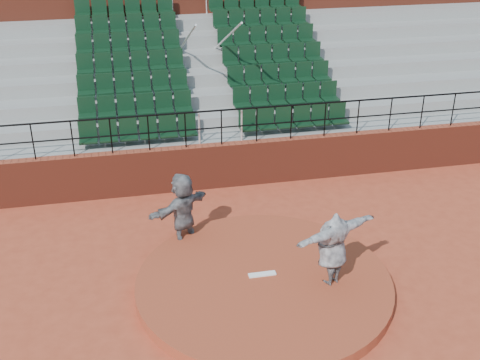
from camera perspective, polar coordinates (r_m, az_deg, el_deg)
ground at (r=13.23m, az=2.25°, el=-10.22°), size 90.00×90.00×0.00m
pitchers_mound at (r=13.15m, az=2.26°, el=-9.79°), size 5.50×5.50×0.25m
pitching_rubber at (r=13.19m, az=2.12°, el=-8.92°), size 0.60×0.15×0.03m
boundary_wall at (r=17.10m, az=-1.71°, el=1.42°), size 24.00×0.30×1.30m
wall_railing at (r=16.57m, az=-1.78°, el=5.74°), size 24.04×0.05×1.03m
seating_deck at (r=20.15m, az=-3.61°, el=7.78°), size 24.00×5.97×4.63m
press_box_facade at (r=23.42m, az=-5.26°, el=15.73°), size 24.00×3.00×7.10m
pitcher at (r=12.66m, az=8.77°, el=-6.41°), size 2.13×1.31×1.69m
fielder at (r=14.27m, az=-5.45°, el=-2.85°), size 1.74×1.45×1.88m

